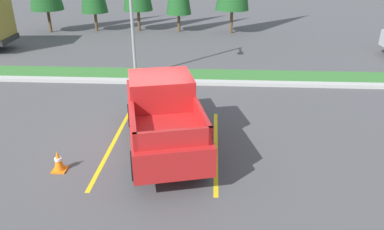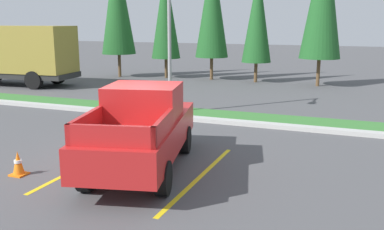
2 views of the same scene
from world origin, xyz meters
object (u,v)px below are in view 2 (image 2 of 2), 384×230
object	(u,v)px
cypress_tree_right_inner	(257,15)
traffic_cone	(18,164)
pickup_truck_main	(142,129)
cargo_truck_distant	(19,53)
cypress_tree_left_inner	(165,12)
street_light	(167,21)
cypress_tree_center	(212,4)

from	to	relation	value
cypress_tree_right_inner	traffic_cone	distance (m)	18.64
pickup_truck_main	cargo_truck_distant	bearing A→B (deg)	142.26
cypress_tree_left_inner	traffic_cone	world-z (taller)	cypress_tree_left_inner
street_light	pickup_truck_main	bearing A→B (deg)	-71.12
street_light	cypress_tree_right_inner	xyz separation A→B (m)	(1.08, 10.45, 0.34)
cypress_tree_center	traffic_cone	size ratio (longest dim) A/B	13.24
pickup_truck_main	cypress_tree_right_inner	world-z (taller)	cypress_tree_right_inner
cypress_tree_center	traffic_cone	xyz separation A→B (m)	(1.39, -18.35, -4.39)
cypress_tree_right_inner	street_light	bearing A→B (deg)	-95.90
traffic_cone	street_light	bearing A→B (deg)	86.77
cargo_truck_distant	cypress_tree_left_inner	world-z (taller)	cypress_tree_left_inner
street_light	traffic_cone	distance (m)	8.46
pickup_truck_main	cargo_truck_distant	size ratio (longest dim) A/B	0.79
cargo_truck_distant	traffic_cone	bearing A→B (deg)	-47.65
street_light	cypress_tree_right_inner	distance (m)	10.51
street_light	traffic_cone	bearing A→B (deg)	-93.23
cargo_truck_distant	cypress_tree_right_inner	size ratio (longest dim) A/B	1.03
cypress_tree_left_inner	traffic_cone	bearing A→B (deg)	-76.17
cypress_tree_left_inner	cypress_tree_right_inner	size ratio (longest dim) A/B	1.06
street_light	cypress_tree_center	size ratio (longest dim) A/B	0.78
street_light	traffic_cone	xyz separation A→B (m)	(-0.44, -7.75, -3.37)
cypress_tree_center	cypress_tree_right_inner	xyz separation A→B (m)	(2.91, -0.15, -0.68)
cypress_tree_left_inner	traffic_cone	xyz separation A→B (m)	(4.46, -18.11, -3.94)
pickup_truck_main	traffic_cone	size ratio (longest dim) A/B	9.20
street_light	cypress_tree_left_inner	xyz separation A→B (m)	(-4.90, 10.36, 0.57)
pickup_truck_main	cargo_truck_distant	world-z (taller)	cargo_truck_distant
cargo_truck_distant	traffic_cone	xyz separation A→B (m)	(10.87, -11.92, -1.56)
pickup_truck_main	cypress_tree_center	distance (m)	17.66
pickup_truck_main	cypress_tree_center	size ratio (longest dim) A/B	0.69
cargo_truck_distant	cypress_tree_center	bearing A→B (deg)	34.16
cargo_truck_distant	street_light	size ratio (longest dim) A/B	1.12
traffic_cone	cypress_tree_right_inner	bearing A→B (deg)	85.24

